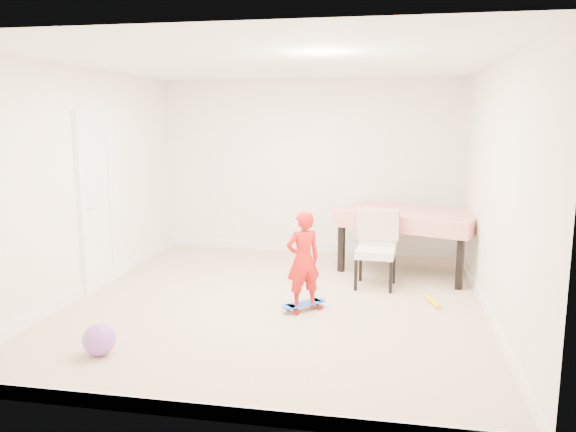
% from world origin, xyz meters
% --- Properties ---
extents(ground, '(5.00, 5.00, 0.00)m').
position_xyz_m(ground, '(0.00, 0.00, 0.00)').
color(ground, tan).
rests_on(ground, ground).
extents(ceiling, '(4.50, 5.00, 0.04)m').
position_xyz_m(ceiling, '(0.00, 0.00, 2.58)').
color(ceiling, white).
rests_on(ceiling, wall_back).
extents(wall_back, '(4.50, 0.04, 2.60)m').
position_xyz_m(wall_back, '(0.00, 2.48, 1.30)').
color(wall_back, white).
rests_on(wall_back, ground).
extents(wall_front, '(4.50, 0.04, 2.60)m').
position_xyz_m(wall_front, '(0.00, -2.48, 1.30)').
color(wall_front, white).
rests_on(wall_front, ground).
extents(wall_left, '(0.04, 5.00, 2.60)m').
position_xyz_m(wall_left, '(-2.23, 0.00, 1.30)').
color(wall_left, white).
rests_on(wall_left, ground).
extents(wall_right, '(0.04, 5.00, 2.60)m').
position_xyz_m(wall_right, '(2.23, 0.00, 1.30)').
color(wall_right, white).
rests_on(wall_right, ground).
extents(door, '(0.11, 0.94, 2.11)m').
position_xyz_m(door, '(-2.22, 0.30, 1.02)').
color(door, white).
rests_on(door, ground).
extents(baseboard_back, '(4.50, 0.02, 0.12)m').
position_xyz_m(baseboard_back, '(0.00, 2.49, 0.06)').
color(baseboard_back, white).
rests_on(baseboard_back, ground).
extents(baseboard_front, '(4.50, 0.02, 0.12)m').
position_xyz_m(baseboard_front, '(0.00, -2.49, 0.06)').
color(baseboard_front, white).
rests_on(baseboard_front, ground).
extents(baseboard_left, '(0.02, 5.00, 0.12)m').
position_xyz_m(baseboard_left, '(-2.24, 0.00, 0.06)').
color(baseboard_left, white).
rests_on(baseboard_left, ground).
extents(baseboard_right, '(0.02, 5.00, 0.12)m').
position_xyz_m(baseboard_right, '(2.24, 0.00, 0.06)').
color(baseboard_right, white).
rests_on(baseboard_right, ground).
extents(dining_table, '(2.03, 1.64, 0.83)m').
position_xyz_m(dining_table, '(1.48, 1.59, 0.41)').
color(dining_table, '#AB0915').
rests_on(dining_table, ground).
extents(dining_chair, '(0.55, 0.63, 0.93)m').
position_xyz_m(dining_chair, '(1.06, 0.81, 0.47)').
color(dining_chair, silver).
rests_on(dining_chair, ground).
extents(skateboard, '(0.53, 0.52, 0.08)m').
position_xyz_m(skateboard, '(0.35, -0.18, 0.04)').
color(skateboard, blue).
rests_on(skateboard, ground).
extents(child, '(0.46, 0.42, 1.05)m').
position_xyz_m(child, '(0.34, -0.20, 0.52)').
color(child, red).
rests_on(child, ground).
extents(balloon, '(0.28, 0.28, 0.28)m').
position_xyz_m(balloon, '(-1.22, -1.65, 0.14)').
color(balloon, '#9754CA').
rests_on(balloon, ground).
extents(foam_toy, '(0.17, 0.40, 0.06)m').
position_xyz_m(foam_toy, '(1.71, 0.28, 0.03)').
color(foam_toy, yellow).
rests_on(foam_toy, ground).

